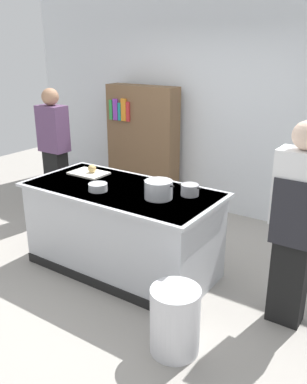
# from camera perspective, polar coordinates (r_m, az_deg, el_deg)

# --- Properties ---
(ground_plane) EXTENTS (10.00, 10.00, 0.00)m
(ground_plane) POSITION_cam_1_polar(r_m,az_deg,el_deg) (4.45, -4.18, -10.46)
(ground_plane) COLOR #9E9991
(back_wall) EXTENTS (6.40, 0.12, 3.00)m
(back_wall) POSITION_cam_1_polar(r_m,az_deg,el_deg) (5.69, 8.83, 12.11)
(back_wall) COLOR silver
(back_wall) RESTS_ON ground_plane
(counter_island) EXTENTS (1.98, 0.98, 0.90)m
(counter_island) POSITION_cam_1_polar(r_m,az_deg,el_deg) (4.24, -4.34, -5.02)
(counter_island) COLOR #B7BABF
(counter_island) RESTS_ON ground_plane
(cutting_board) EXTENTS (0.40, 0.28, 0.02)m
(cutting_board) POSITION_cam_1_polar(r_m,az_deg,el_deg) (4.56, -8.96, 2.59)
(cutting_board) COLOR silver
(cutting_board) RESTS_ON counter_island
(onion) EXTENTS (0.09, 0.09, 0.09)m
(onion) POSITION_cam_1_polar(r_m,az_deg,el_deg) (4.53, -8.52, 3.23)
(onion) COLOR tan
(onion) RESTS_ON cutting_board
(stock_pot) EXTENTS (0.33, 0.26, 0.17)m
(stock_pot) POSITION_cam_1_polar(r_m,az_deg,el_deg) (3.77, 0.70, 0.35)
(stock_pot) COLOR #B7BABF
(stock_pot) RESTS_ON counter_island
(sauce_pan) EXTENTS (0.24, 0.17, 0.11)m
(sauce_pan) POSITION_cam_1_polar(r_m,az_deg,el_deg) (3.87, 5.06, 0.29)
(sauce_pan) COLOR #99999E
(sauce_pan) RESTS_ON counter_island
(mixing_bowl) EXTENTS (0.19, 0.19, 0.07)m
(mixing_bowl) POSITION_cam_1_polar(r_m,az_deg,el_deg) (4.02, -7.72, 0.68)
(mixing_bowl) COLOR #B7BABF
(mixing_bowl) RESTS_ON counter_island
(trash_bin) EXTENTS (0.38, 0.38, 0.54)m
(trash_bin) POSITION_cam_1_polar(r_m,az_deg,el_deg) (3.27, 3.00, -17.34)
(trash_bin) COLOR silver
(trash_bin) RESTS_ON ground_plane
(person_chef) EXTENTS (0.38, 0.25, 1.72)m
(person_chef) POSITION_cam_1_polar(r_m,az_deg,el_deg) (3.44, 19.13, -4.01)
(person_chef) COLOR black
(person_chef) RESTS_ON ground_plane
(person_guest) EXTENTS (0.38, 0.24, 1.72)m
(person_guest) POSITION_cam_1_polar(r_m,az_deg,el_deg) (5.65, -13.55, 5.66)
(person_guest) COLOR black
(person_guest) RESTS_ON ground_plane
(bookshelf) EXTENTS (1.10, 0.31, 1.70)m
(bookshelf) POSITION_cam_1_polar(r_m,az_deg,el_deg) (6.06, -1.53, 6.56)
(bookshelf) COLOR brown
(bookshelf) RESTS_ON ground_plane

